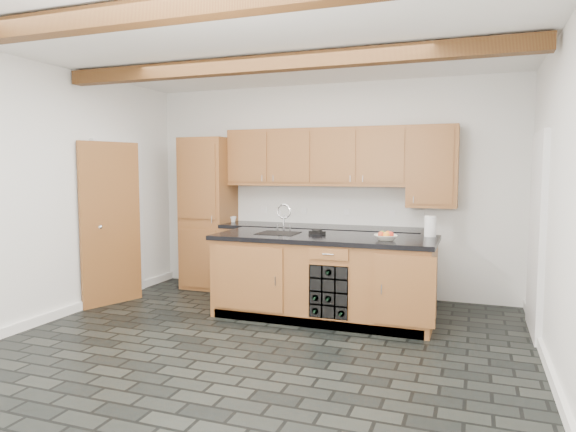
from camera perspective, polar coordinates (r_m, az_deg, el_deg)
name	(u,v)px	position (r m, az deg, el deg)	size (l,w,h in m)	color
ground	(253,351)	(4.87, -3.95, -14.78)	(5.00, 5.00, 0.00)	black
room_shell	(266,183)	(5.10, -2.50, 3.64)	(5.01, 5.00, 5.00)	white
back_cabinetry	(295,221)	(6.83, 0.77, -0.56)	(3.65, 0.62, 2.20)	#9A5C31
island	(324,277)	(5.81, 4.03, -6.74)	(2.48, 0.96, 0.93)	#9A5C31
faucet	(279,230)	(5.95, -0.97, -1.57)	(0.45, 0.40, 0.34)	black
kitchen_scale	(317,232)	(5.81, 3.25, -1.82)	(0.20, 0.16, 0.05)	black
fruit_bowl	(386,238)	(5.42, 10.79, -2.36)	(0.24, 0.24, 0.06)	silver
fruit_cluster	(386,235)	(5.42, 10.79, -2.04)	(0.16, 0.17, 0.07)	red
paper_towel	(430,226)	(5.83, 15.52, -1.11)	(0.13, 0.13, 0.23)	white
mug	(233,219)	(7.21, -6.12, -0.37)	(0.09, 0.09, 0.08)	white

